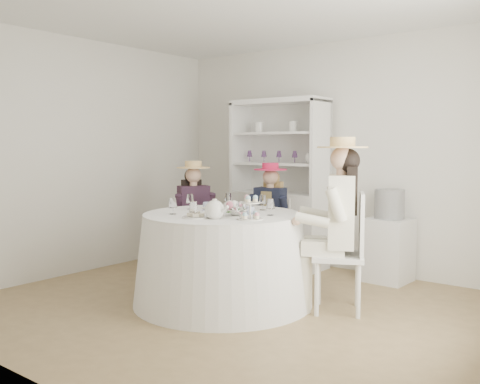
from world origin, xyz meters
The scene contains 22 objects.
ground centered at (0.00, 0.00, 0.00)m, with size 4.50×4.50×0.00m, color olive.
ceiling centered at (0.00, 0.00, 2.70)m, with size 4.50×4.50×0.00m, color white.
wall_back centered at (0.00, 2.00, 1.35)m, with size 4.50×4.50×0.00m, color silver.
wall_front centered at (0.00, -2.00, 1.35)m, with size 4.50×4.50×0.00m, color silver.
wall_left centered at (-2.25, 0.00, 1.35)m, with size 4.50×4.50×0.00m, color silver.
tea_table centered at (-0.16, 0.04, 0.42)m, with size 1.67×1.67×0.85m.
hutch centered at (-0.63, 1.70, 0.72)m, with size 1.38×0.90×2.03m.
side_table centered at (0.76, 1.75, 0.34)m, with size 0.44×0.44×0.69m, color silver.
hatbox centered at (0.76, 1.75, 0.85)m, with size 0.32×0.32×0.32m, color black.
guest_left centered at (-1.05, 0.61, 0.74)m, with size 0.55×0.50×1.30m.
guest_mid centered at (-0.36, 1.08, 0.73)m, with size 0.47×0.49×1.28m.
guest_right centered at (0.82, 0.46, 0.87)m, with size 0.66×0.60×1.55m.
spare_chair centered at (-0.95, 1.54, 0.49)m, with size 0.47×0.47×0.90m.
teacup_a centered at (-0.41, 0.11, 0.88)m, with size 0.09×0.09×0.07m, color white.
teacup_b centered at (-0.13, 0.30, 0.88)m, with size 0.07×0.07×0.07m, color white.
teacup_c centered at (0.11, 0.12, 0.88)m, with size 0.08×0.08×0.06m, color white.
flower_bowl centered at (0.04, 0.02, 0.87)m, with size 0.19×0.19×0.05m, color white.
flower_arrangement centered at (0.03, -0.05, 0.93)m, with size 0.18×0.17×0.07m.
table_teapot centered at (0.03, -0.29, 0.92)m, with size 0.24×0.17×0.18m.
sandwich_plate centered at (-0.14, -0.34, 0.86)m, with size 0.24×0.24×0.05m.
cupcake_stand centered at (0.30, -0.15, 0.92)m, with size 0.22×0.22×0.20m.
stemware_set centered at (-0.16, 0.04, 0.92)m, with size 0.97×0.97×0.15m.
Camera 1 is at (3.01, -3.75, 1.48)m, focal length 40.00 mm.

